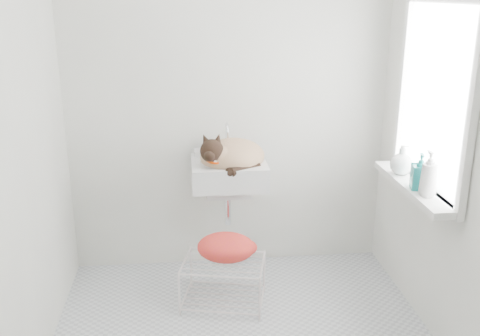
{
  "coord_description": "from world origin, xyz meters",
  "views": [
    {
      "loc": [
        -0.3,
        -2.65,
        1.91
      ],
      "look_at": [
        0.03,
        0.5,
        0.88
      ],
      "focal_mm": 40.78,
      "sensor_mm": 36.0,
      "label": 1
    }
  ],
  "objects": [
    {
      "name": "bottle_b",
      "position": [
        1.0,
        0.11,
        0.85
      ],
      "size": [
        0.11,
        0.11,
        0.21
      ],
      "primitive_type": "imported",
      "rotation": [
        0.0,
        0.0,
        6.05
      ],
      "color": "#147978",
      "rests_on": "windowsill"
    },
    {
      "name": "right_wall",
      "position": [
        1.1,
        0.0,
        1.25
      ],
      "size": [
        0.02,
        2.0,
        2.5
      ],
      "primitive_type": "cube",
      "color": "white",
      "rests_on": "ground"
    },
    {
      "name": "left_wall",
      "position": [
        -1.1,
        0.0,
        1.25
      ],
      "size": [
        0.02,
        2.0,
        2.5
      ],
      "primitive_type": "cube",
      "color": "white",
      "rests_on": "ground"
    },
    {
      "name": "back_wall",
      "position": [
        0.0,
        1.0,
        1.25
      ],
      "size": [
        2.2,
        0.02,
        2.5
      ],
      "primitive_type": "cube",
      "color": "white",
      "rests_on": "ground"
    },
    {
      "name": "faucet",
      "position": [
        -0.02,
        0.92,
        0.99
      ],
      "size": [
        0.18,
        0.12,
        0.18
      ],
      "primitive_type": null,
      "color": "silver",
      "rests_on": "sink"
    },
    {
      "name": "wire_rack",
      "position": [
        -0.09,
        0.41,
        0.15
      ],
      "size": [
        0.56,
        0.45,
        0.3
      ],
      "primitive_type": "cube",
      "rotation": [
        0.0,
        0.0,
        -0.23
      ],
      "color": "silver",
      "rests_on": "floor"
    },
    {
      "name": "bottle_a",
      "position": [
        1.0,
        0.0,
        0.85
      ],
      "size": [
        0.08,
        0.08,
        0.21
      ],
      "primitive_type": "imported",
      "rotation": [
        0.0,
        0.0,
        3.14
      ],
      "color": "white",
      "rests_on": "windowsill"
    },
    {
      "name": "window_frame",
      "position": [
        1.07,
        0.2,
        1.35
      ],
      "size": [
        0.04,
        0.9,
        1.1
      ],
      "primitive_type": "cube",
      "color": "white",
      "rests_on": "right_wall"
    },
    {
      "name": "cat",
      "position": [
        -0.01,
        0.72,
        0.89
      ],
      "size": [
        0.49,
        0.44,
        0.28
      ],
      "rotation": [
        0.0,
        0.0,
        0.24
      ],
      "color": "tan",
      "rests_on": "sink"
    },
    {
      "name": "sink",
      "position": [
        -0.02,
        0.74,
        0.85
      ],
      "size": [
        0.49,
        0.42,
        0.19
      ],
      "primitive_type": "cube",
      "color": "white",
      "rests_on": "back_wall"
    },
    {
      "name": "bottle_c",
      "position": [
        1.0,
        0.38,
        0.85
      ],
      "size": [
        0.19,
        0.19,
        0.18
      ],
      "primitive_type": "imported",
      "rotation": [
        0.0,
        0.0,
        1.01
      ],
      "color": "white",
      "rests_on": "windowsill"
    },
    {
      "name": "windowsill",
      "position": [
        1.01,
        0.2,
        0.83
      ],
      "size": [
        0.16,
        0.88,
        0.04
      ],
      "primitive_type": "cube",
      "color": "white",
      "rests_on": "right_wall"
    },
    {
      "name": "window_glass",
      "position": [
        1.09,
        0.2,
        1.35
      ],
      "size": [
        0.01,
        0.8,
        1.0
      ],
      "primitive_type": "cube",
      "color": "white",
      "rests_on": "right_wall"
    },
    {
      "name": "towel",
      "position": [
        -0.07,
        0.45,
        0.33
      ],
      "size": [
        0.41,
        0.33,
        0.15
      ],
      "primitive_type": "ellipsoid",
      "rotation": [
        0.0,
        0.0,
        -0.21
      ],
      "color": "#D84F00",
      "rests_on": "wire_rack"
    }
  ]
}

